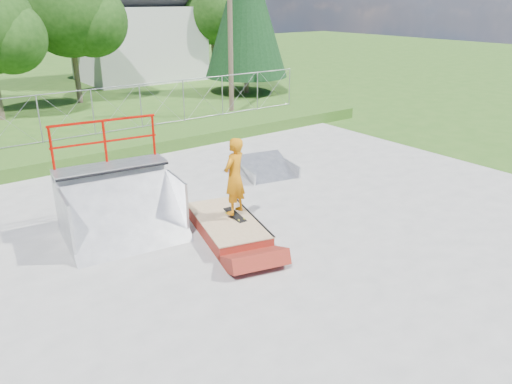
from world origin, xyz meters
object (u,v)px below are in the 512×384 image
at_px(grind_box, 227,226).
at_px(skater, 234,179).
at_px(quarter_pipe, 120,186).
at_px(flat_bank_ramp, 267,168).

height_order(grind_box, skater, skater).
bearing_deg(grind_box, skater, 9.19).
xyz_separation_m(quarter_pipe, flat_bank_ramp, (5.68, 1.62, -1.12)).
xyz_separation_m(quarter_pipe, skater, (2.37, -1.36, 0.05)).
height_order(flat_bank_ramp, skater, skater).
relative_size(grind_box, skater, 1.58).
xyz_separation_m(grind_box, skater, (0.23, -0.02, 1.21)).
xyz_separation_m(flat_bank_ramp, skater, (-3.31, -2.98, 1.17)).
bearing_deg(skater, grind_box, -27.23).
bearing_deg(quarter_pipe, grind_box, -25.26).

